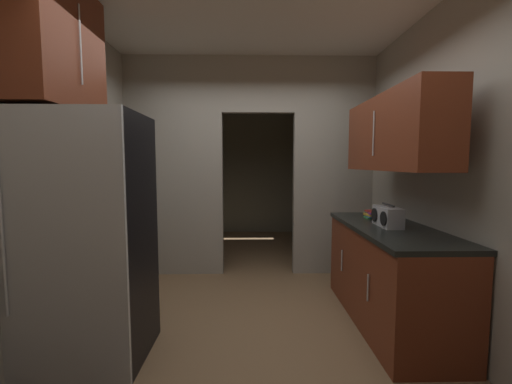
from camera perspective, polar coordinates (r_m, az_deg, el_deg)
name	(u,v)px	position (r m, az deg, el deg)	size (l,w,h in m)	color
ground	(251,333)	(3.09, -0.88, -23.32)	(20.00, 20.00, 0.00)	brown
kitchen_overhead_slab	(250,15)	(3.48, -1.00, 28.48)	(3.61, 7.18, 0.06)	silver
kitchen_partition	(248,160)	(4.31, -1.40, 5.60)	(3.21, 0.12, 2.82)	#9E998C
adjoining_room_shell	(250,166)	(6.13, -1.06, 4.50)	(3.21, 2.71, 2.82)	gray
kitchen_flank_left	(8,171)	(2.79, -37.19, 2.89)	(0.10, 4.09, 2.82)	#9E998C
kitchen_flank_right	(487,171)	(2.81, 35.24, 3.00)	(0.10, 4.09, 2.82)	#9E998C
refrigerator	(89,239)	(2.73, -27.13, -7.25)	(0.81, 0.74, 1.82)	black
lower_cabinet_run	(389,274)	(3.32, 22.11, -13.15)	(0.67, 1.69, 0.90)	maroon
upper_cabinet_counterside	(394,133)	(3.18, 22.88, 9.37)	(0.36, 1.52, 0.65)	maroon
upper_cabinet_fridgeside	(55,45)	(2.99, -31.54, 21.03)	(0.36, 0.90, 0.95)	maroon
boombox	(387,217)	(3.18, 21.92, -3.99)	(0.17, 0.34, 0.21)	#B2B2B7
book_stack	(372,215)	(3.60, 19.60, -3.71)	(0.14, 0.18, 0.08)	#388C47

